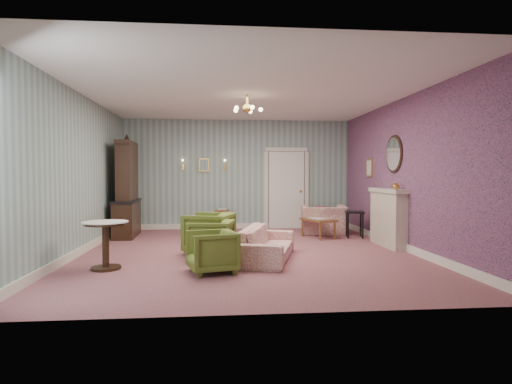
{
  "coord_description": "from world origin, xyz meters",
  "views": [
    {
      "loc": [
        -0.54,
        -7.71,
        1.42
      ],
      "look_at": [
        0.2,
        0.4,
        1.1
      ],
      "focal_mm": 29.47,
      "sensor_mm": 36.0,
      "label": 1
    }
  ],
  "objects": [
    {
      "name": "floor",
      "position": [
        0.0,
        0.0,
        0.0
      ],
      "size": [
        7.0,
        7.0,
        0.0
      ],
      "primitive_type": "plane",
      "color": "#98585E",
      "rests_on": "ground"
    },
    {
      "name": "ceiling",
      "position": [
        0.0,
        0.0,
        2.9
      ],
      "size": [
        7.0,
        7.0,
        0.0
      ],
      "primitive_type": "plane",
      "rotation": [
        3.14,
        0.0,
        0.0
      ],
      "color": "white",
      "rests_on": "ground"
    },
    {
      "name": "wall_back",
      "position": [
        0.0,
        3.5,
        1.45
      ],
      "size": [
        6.0,
        0.0,
        6.0
      ],
      "primitive_type": "plane",
      "rotation": [
        1.57,
        0.0,
        0.0
      ],
      "color": "gray",
      "rests_on": "ground"
    },
    {
      "name": "wall_front",
      "position": [
        0.0,
        -3.5,
        1.45
      ],
      "size": [
        6.0,
        0.0,
        6.0
      ],
      "primitive_type": "plane",
      "rotation": [
        -1.57,
        0.0,
        0.0
      ],
      "color": "gray",
      "rests_on": "ground"
    },
    {
      "name": "wall_left",
      "position": [
        -3.0,
        0.0,
        1.45
      ],
      "size": [
        0.0,
        7.0,
        7.0
      ],
      "primitive_type": "plane",
      "rotation": [
        1.57,
        0.0,
        1.57
      ],
      "color": "gray",
      "rests_on": "ground"
    },
    {
      "name": "wall_right",
      "position": [
        3.0,
        0.0,
        1.45
      ],
      "size": [
        0.0,
        7.0,
        7.0
      ],
      "primitive_type": "plane",
      "rotation": [
        1.57,
        0.0,
        -1.57
      ],
      "color": "gray",
      "rests_on": "ground"
    },
    {
      "name": "wall_right_floral",
      "position": [
        2.98,
        0.0,
        1.45
      ],
      "size": [
        0.0,
        7.0,
        7.0
      ],
      "primitive_type": "plane",
      "rotation": [
        1.57,
        0.0,
        -1.57
      ],
      "color": "#C26185",
      "rests_on": "ground"
    },
    {
      "name": "door",
      "position": [
        1.3,
        3.46,
        1.08
      ],
      "size": [
        1.12,
        0.12,
        2.16
      ],
      "primitive_type": null,
      "color": "white",
      "rests_on": "floor"
    },
    {
      "name": "olive_chair_a",
      "position": [
        -0.63,
        -1.6,
        0.34
      ],
      "size": [
        0.77,
        0.79,
        0.68
      ],
      "primitive_type": "imported",
      "rotation": [
        0.0,
        0.0,
        -1.32
      ],
      "color": "#5E6F26",
      "rests_on": "floor"
    },
    {
      "name": "olive_chair_b",
      "position": [
        -0.66,
        -0.52,
        0.37
      ],
      "size": [
        0.79,
        0.83,
        0.73
      ],
      "primitive_type": "imported",
      "rotation": [
        0.0,
        0.0,
        -1.76
      ],
      "color": "#5E6F26",
      "rests_on": "floor"
    },
    {
      "name": "olive_chair_c",
      "position": [
        -0.7,
        -0.03,
        0.41
      ],
      "size": [
        0.96,
        0.99,
        0.82
      ],
      "primitive_type": "imported",
      "rotation": [
        0.0,
        0.0,
        -1.88
      ],
      "color": "#5E6F26",
      "rests_on": "floor"
    },
    {
      "name": "sofa_chintz",
      "position": [
        0.29,
        -0.7,
        0.37
      ],
      "size": [
        1.03,
        1.96,
        0.73
      ],
      "primitive_type": "imported",
      "rotation": [
        0.0,
        0.0,
        1.3
      ],
      "color": "#AC4553",
      "rests_on": "floor"
    },
    {
      "name": "wingback_chair",
      "position": [
        2.03,
        2.31,
        0.46
      ],
      "size": [
        1.14,
        0.82,
        0.93
      ],
      "primitive_type": "imported",
      "rotation": [
        0.0,
        0.0,
        3.01
      ],
      "color": "#AC4553",
      "rests_on": "floor"
    },
    {
      "name": "dresser",
      "position": [
        -2.65,
        2.26,
        1.17
      ],
      "size": [
        0.54,
        1.42,
        2.34
      ],
      "primitive_type": null,
      "rotation": [
        0.0,
        0.0,
        0.04
      ],
      "color": "black",
      "rests_on": "floor"
    },
    {
      "name": "fireplace",
      "position": [
        2.86,
        0.4,
        0.58
      ],
      "size": [
        0.3,
        1.4,
        1.16
      ],
      "primitive_type": null,
      "color": "beige",
      "rests_on": "floor"
    },
    {
      "name": "mantel_vase",
      "position": [
        2.84,
        0.0,
        1.23
      ],
      "size": [
        0.15,
        0.15,
        0.15
      ],
      "primitive_type": "imported",
      "color": "gold",
      "rests_on": "fireplace"
    },
    {
      "name": "oval_mirror",
      "position": [
        2.96,
        0.4,
        1.85
      ],
      "size": [
        0.04,
        0.76,
        0.84
      ],
      "primitive_type": null,
      "color": "white",
      "rests_on": "wall_right"
    },
    {
      "name": "framed_print",
      "position": [
        2.97,
        1.75,
        1.6
      ],
      "size": [
        0.04,
        0.34,
        0.42
      ],
      "primitive_type": null,
      "color": "gold",
      "rests_on": "wall_right"
    },
    {
      "name": "coffee_table",
      "position": [
        1.74,
        1.66,
        0.22
      ],
      "size": [
        0.75,
        0.97,
        0.44
      ],
      "primitive_type": null,
      "rotation": [
        0.0,
        0.0,
        0.36
      ],
      "color": "brown",
      "rests_on": "floor"
    },
    {
      "name": "side_table_black",
      "position": [
        2.57,
        1.58,
        0.3
      ],
      "size": [
        0.47,
        0.47,
        0.61
      ],
      "primitive_type": null,
      "rotation": [
        0.0,
        0.0,
        -0.2
      ],
      "color": "black",
      "rests_on": "floor"
    },
    {
      "name": "pedestal_table",
      "position": [
        -2.23,
        -1.23,
        0.37
      ],
      "size": [
        0.87,
        0.87,
        0.73
      ],
      "primitive_type": null,
      "rotation": [
        0.0,
        0.0,
        0.36
      ],
      "color": "black",
      "rests_on": "floor"
    },
    {
      "name": "nesting_table",
      "position": [
        -0.43,
        3.15,
        0.29
      ],
      "size": [
        0.38,
        0.47,
        0.58
      ],
      "primitive_type": null,
      "rotation": [
        0.0,
        0.0,
        -0.07
      ],
      "color": "brown",
      "rests_on": "floor"
    },
    {
      "name": "gilt_mirror_back",
      "position": [
        -0.9,
        3.46,
        1.7
      ],
      "size": [
        0.28,
        0.06,
        0.36
      ],
      "primitive_type": null,
      "color": "gold",
      "rests_on": "wall_back"
    },
    {
      "name": "sconce_left",
      "position": [
        -1.45,
        3.44,
        1.7
      ],
      "size": [
        0.16,
        0.12,
        0.3
      ],
      "primitive_type": null,
      "color": "gold",
      "rests_on": "wall_back"
    },
    {
      "name": "sconce_right",
      "position": [
        -0.35,
        3.44,
        1.7
      ],
      "size": [
        0.16,
        0.12,
        0.3
      ],
      "primitive_type": null,
      "color": "gold",
      "rests_on": "wall_back"
    },
    {
      "name": "chandelier",
      "position": [
        0.0,
        0.0,
        2.63
      ],
      "size": [
        0.56,
        0.56,
        0.36
      ],
      "primitive_type": null,
      "color": "gold",
      "rests_on": "ceiling"
    },
    {
      "name": "burgundy_cushion",
      "position": [
        1.98,
        2.16,
        0.48
      ],
      "size": [
        0.41,
        0.28,
        0.39
      ],
      "primitive_type": "cube",
      "rotation": [
        0.17,
        0.0,
        -0.35
      ],
      "color": "maroon",
      "rests_on": "wingback_chair"
    }
  ]
}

